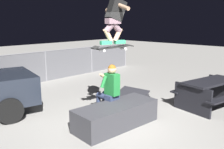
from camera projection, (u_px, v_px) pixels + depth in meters
ground_plane at (119, 126)px, 5.50m from camera, size 40.00×40.00×0.00m
ledge_box_main at (116, 115)px, 5.43m from camera, size 2.02×0.93×0.51m
person_sitting_on_ledge at (109, 88)px, 5.76m from camera, size 0.60×0.77×1.34m
skateboard at (113, 47)px, 5.41m from camera, size 1.04×0.45×0.13m
skater_airborne at (115, 16)px, 5.29m from camera, size 0.64×0.88×1.12m
kicker_ramp at (128, 98)px, 7.35m from camera, size 1.14×1.07×0.32m
picnic_table_back at (210, 89)px, 6.61m from camera, size 1.93×1.65×0.75m
fence_back at (16, 69)px, 8.65m from camera, size 12.05×0.05×1.20m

